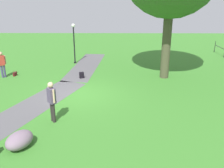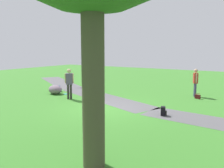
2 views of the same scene
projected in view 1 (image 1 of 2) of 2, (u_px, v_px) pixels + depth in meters
The scene contains 10 objects.
ground_plane at pixel (81, 95), 13.33m from camera, with size 48.00×48.00×0.00m, color #3A7C2A.
footpath_segment_near at pixel (87, 65), 19.00m from camera, with size 8.14×2.60×0.01m.
footpath_segment_mid at pixel (31, 107), 11.77m from camera, with size 8.10×4.62×0.01m.
lamp_post at pixel (74, 39), 19.02m from camera, with size 0.28×0.28×3.11m.
lawn_boulder at pixel (19, 140), 8.58m from camera, with size 1.31×1.13×0.58m.
woman_with_handbag at pixel (2, 63), 15.85m from camera, with size 0.38×0.47×1.72m.
man_near_boulder at pixel (52, 99), 10.12m from camera, with size 0.43×0.42×1.79m.
handbag_on_grass at pixel (15, 74), 16.44m from camera, with size 0.34×0.32×0.31m.
spare_backpack_on_lawn at pixel (82, 75), 15.99m from camera, with size 0.33×0.33×0.40m.
frisbee_on_grass at pixel (20, 137), 9.28m from camera, with size 0.23×0.23×0.02m.
Camera 1 is at (12.33, 1.85, 5.05)m, focal length 39.05 mm.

